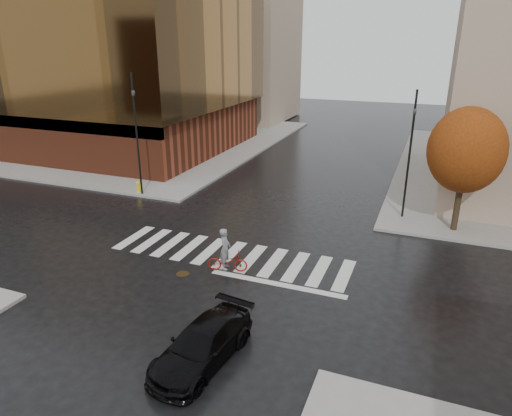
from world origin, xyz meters
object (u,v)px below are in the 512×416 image
at_px(traffic_light_nw, 136,127).
at_px(traffic_light_ne, 410,147).
at_px(cyclist, 227,257).
at_px(fire_hydrant, 138,186).
at_px(sedan, 202,345).

distance_m(traffic_light_nw, traffic_light_ne, 16.41).
xyz_separation_m(cyclist, traffic_light_nw, (-9.53, 7.30, 3.89)).
xyz_separation_m(cyclist, fire_hydrant, (-9.92, 7.50, -0.12)).
bearing_deg(sedan, cyclist, 114.94).
relative_size(sedan, traffic_light_nw, 0.56).
height_order(sedan, fire_hydrant, sedan).
bearing_deg(fire_hydrant, sedan, -48.51).
relative_size(sedan, cyclist, 2.13).
relative_size(sedan, traffic_light_ne, 0.60).
xyz_separation_m(sedan, traffic_light_ne, (4.89, 15.17, 3.55)).
height_order(sedan, cyclist, cyclist).
distance_m(sedan, fire_hydrant, 17.76).
bearing_deg(sedan, fire_hydrant, 138.76).
bearing_deg(sedan, traffic_light_nw, 138.24).
distance_m(sedan, cyclist, 6.09).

